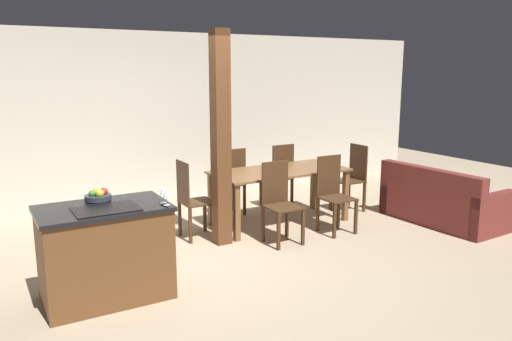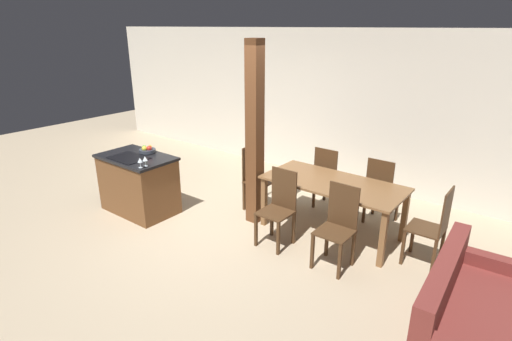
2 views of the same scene
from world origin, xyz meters
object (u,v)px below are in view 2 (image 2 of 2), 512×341
Objects in this scene: kitchen_island at (139,184)px; dining_chair_foot_end at (433,226)px; fruit_bowl at (147,150)px; couch at (473,321)px; dining_chair_far_right at (381,190)px; dining_chair_near_left at (279,207)px; timber_post at (255,136)px; dining_chair_head_end at (256,177)px; wine_glass_near at (140,160)px; dining_chair_far_left at (328,177)px; wine_glass_middle at (145,159)px; dining_chair_near_right at (338,225)px; dining_table at (333,189)px.

dining_chair_foot_end is (3.99, 1.18, 0.07)m from kitchen_island.
fruit_bowl is 0.15× the size of couch.
dining_chair_near_left is at bearing 57.65° from dining_chair_far_right.
timber_post is at bearing -81.63° from dining_chair_foot_end.
kitchen_island is at bearing 131.08° from dining_chair_head_end.
wine_glass_near is 1.98m from dining_chair_near_left.
dining_chair_far_left is 0.60× the size of couch.
wine_glass_middle is at bearing -157.45° from dining_chair_near_left.
dining_chair_far_right is at bearing 34.35° from timber_post.
fruit_bowl is 1.72m from dining_chair_head_end.
fruit_bowl is 0.24× the size of dining_chair_near_right.
dining_chair_near_left is (2.24, 0.31, -0.42)m from fruit_bowl.
dining_chair_foot_end reaches higher than dining_table.
kitchen_island is 8.20× the size of wine_glass_middle.
couch is at bearing 0.71° from kitchen_island.
dining_chair_near_left is 0.60× the size of couch.
dining_table is 1.29m from timber_post.
dining_chair_near_right is at bearing 15.64° from wine_glass_middle.
dining_table is at bearing 122.35° from dining_chair_far_left.
dining_chair_near_left is at bearing 12.97° from kitchen_island.
dining_table is at bearing -90.00° from dining_chair_foot_end.
kitchen_island is at bearing 157.98° from wine_glass_middle.
wine_glass_middle reaches higher than dining_chair_foot_end.
kitchen_island is 3.14m from dining_chair_near_right.
kitchen_island is 4.73× the size of fruit_bowl.
dining_chair_head_end is (-1.74, 0.67, 0.00)m from dining_chair_near_right.
fruit_bowl is at bearing -174.23° from dining_chair_near_right.
timber_post reaches higher than dining_chair_far_right.
dining_chair_far_right reaches higher than dining_table.
dining_chair_foot_end is (3.98, 0.98, -0.42)m from fruit_bowl.
dining_chair_far_right is 1.96m from timber_post.
dining_table is 1.86× the size of dining_chair_head_end.
dining_chair_near_left is at bearing 180.00° from dining_chair_near_right.
kitchen_island is 4.17m from dining_chair_foot_end.
dining_chair_head_end is at bearing 180.00° from dining_table.
dining_chair_near_left is at bearing 22.55° from wine_glass_middle.
fruit_bowl reaches higher than couch.
dining_chair_near_left reaches higher than dining_table.
wine_glass_near reaches higher than dining_chair_foot_end.
wine_glass_near reaches higher than dining_chair_far_left.
fruit_bowl is 2.85m from dining_table.
dining_table is 1.32m from dining_chair_foot_end.
timber_post is at bearing -144.31° from dining_chair_head_end.
couch is 3.32m from timber_post.
dining_chair_far_left is (-0.42, 0.67, -0.14)m from dining_table.
dining_table is 0.80m from dining_chair_far_right.
wine_glass_near is 0.14× the size of dining_chair_far_left.
wine_glass_near reaches higher than fruit_bowl.
dining_chair_near_right is at bearing 17.35° from wine_glass_near.
fruit_bowl reaches higher than dining_chair_far_left.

